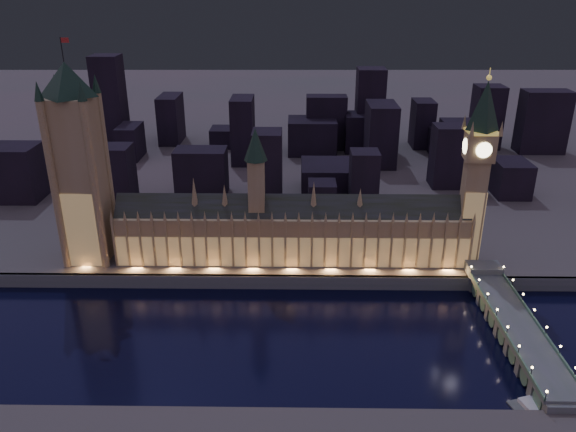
{
  "coord_description": "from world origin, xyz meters",
  "views": [
    {
      "loc": [
        9.06,
        -231.28,
        160.0
      ],
      "look_at": [
        5.0,
        55.0,
        38.0
      ],
      "focal_mm": 35.0,
      "sensor_mm": 36.0,
      "label": 1
    }
  ],
  "objects_px": {
    "palace_of_westminster": "(291,230)",
    "river_boat": "(566,397)",
    "elizabeth_tower": "(478,159)",
    "victoria_tower": "(78,156)",
    "westminster_bridge": "(513,326)"
  },
  "relations": [
    {
      "from": "elizabeth_tower",
      "to": "river_boat",
      "type": "height_order",
      "value": "elizabeth_tower"
    },
    {
      "from": "palace_of_westminster",
      "to": "river_boat",
      "type": "bearing_deg",
      "value": -43.7
    },
    {
      "from": "palace_of_westminster",
      "to": "victoria_tower",
      "type": "relative_size",
      "value": 1.62
    },
    {
      "from": "palace_of_westminster",
      "to": "victoria_tower",
      "type": "bearing_deg",
      "value": 179.91
    },
    {
      "from": "palace_of_westminster",
      "to": "victoria_tower",
      "type": "xyz_separation_m",
      "value": [
        -116.39,
        0.19,
        43.4
      ]
    },
    {
      "from": "westminster_bridge",
      "to": "elizabeth_tower",
      "type": "bearing_deg",
      "value": 95.19
    },
    {
      "from": "palace_of_westminster",
      "to": "elizabeth_tower",
      "type": "xyz_separation_m",
      "value": [
        101.61,
        0.18,
        42.83
      ]
    },
    {
      "from": "victoria_tower",
      "to": "elizabeth_tower",
      "type": "height_order",
      "value": "victoria_tower"
    },
    {
      "from": "palace_of_westminster",
      "to": "westminster_bridge",
      "type": "xyz_separation_m",
      "value": [
        107.55,
        -65.19,
        -20.38
      ]
    },
    {
      "from": "palace_of_westminster",
      "to": "victoria_tower",
      "type": "height_order",
      "value": "victoria_tower"
    },
    {
      "from": "elizabeth_tower",
      "to": "river_boat",
      "type": "bearing_deg",
      "value": -83.39
    },
    {
      "from": "palace_of_westminster",
      "to": "elizabeth_tower",
      "type": "relative_size",
      "value": 1.84
    },
    {
      "from": "river_boat",
      "to": "westminster_bridge",
      "type": "bearing_deg",
      "value": 98.7
    },
    {
      "from": "elizabeth_tower",
      "to": "westminster_bridge",
      "type": "distance_m",
      "value": 91.13
    },
    {
      "from": "elizabeth_tower",
      "to": "westminster_bridge",
      "type": "height_order",
      "value": "elizabeth_tower"
    }
  ]
}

